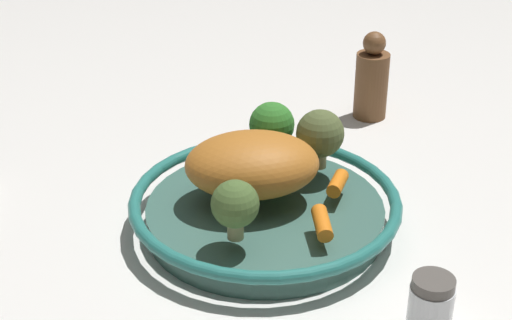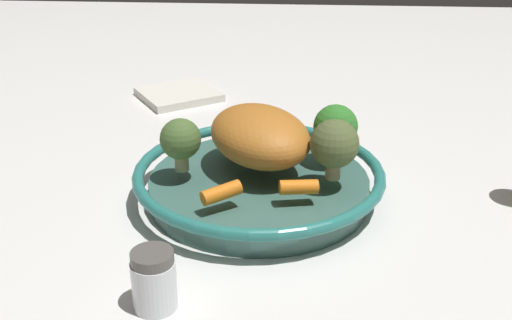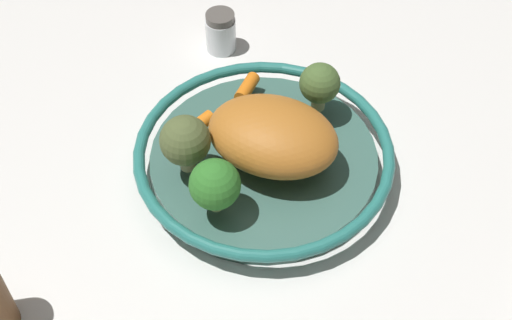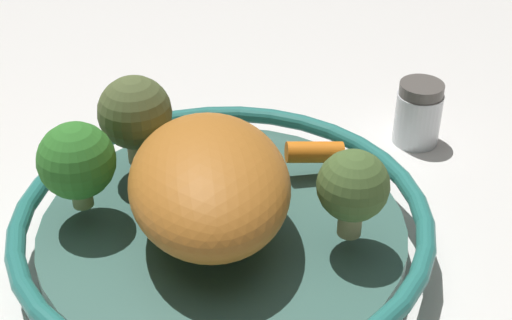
% 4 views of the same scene
% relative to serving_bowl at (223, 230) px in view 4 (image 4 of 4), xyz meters
% --- Properties ---
extents(ground_plane, '(2.52, 2.52, 0.00)m').
position_rel_serving_bowl_xyz_m(ground_plane, '(0.00, 0.00, -0.02)').
color(ground_plane, silver).
extents(serving_bowl, '(0.32, 0.32, 0.05)m').
position_rel_serving_bowl_xyz_m(serving_bowl, '(0.00, 0.00, 0.00)').
color(serving_bowl, '#3D665B').
rests_on(serving_bowl, ground_plane).
extents(roast_chicken_piece, '(0.18, 0.19, 0.07)m').
position_rel_serving_bowl_xyz_m(roast_chicken_piece, '(0.00, -0.02, 0.06)').
color(roast_chicken_piece, '#B76B26').
rests_on(roast_chicken_piece, serving_bowl).
extents(baby_carrot_near_rim, '(0.05, 0.04, 0.02)m').
position_rel_serving_bowl_xyz_m(baby_carrot_near_rim, '(0.04, 0.09, 0.03)').
color(baby_carrot_near_rim, orange).
rests_on(baby_carrot_near_rim, serving_bowl).
extents(baby_carrot_back, '(0.05, 0.03, 0.02)m').
position_rel_serving_bowl_xyz_m(baby_carrot_back, '(-0.05, 0.07, 0.03)').
color(baby_carrot_back, orange).
rests_on(baby_carrot_back, serving_bowl).
extents(broccoli_floret_edge, '(0.06, 0.06, 0.07)m').
position_rel_serving_bowl_xyz_m(broccoli_floret_edge, '(-0.10, -0.04, 0.06)').
color(broccoli_floret_edge, '#95AB66').
rests_on(broccoli_floret_edge, serving_bowl).
extents(broccoli_floret_large, '(0.05, 0.05, 0.07)m').
position_rel_serving_bowl_xyz_m(broccoli_floret_large, '(0.10, 0.02, 0.06)').
color(broccoli_floret_large, tan).
rests_on(broccoli_floret_large, serving_bowl).
extents(broccoli_floret_mid, '(0.06, 0.06, 0.08)m').
position_rel_serving_bowl_xyz_m(broccoli_floret_mid, '(-0.09, 0.03, 0.07)').
color(broccoli_floret_mid, tan).
rests_on(broccoli_floret_mid, serving_bowl).
extents(salt_shaker, '(0.04, 0.04, 0.06)m').
position_rel_serving_bowl_xyz_m(salt_shaker, '(0.09, 0.23, 0.01)').
color(salt_shaker, silver).
rests_on(salt_shaker, ground_plane).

